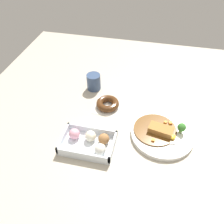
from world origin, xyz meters
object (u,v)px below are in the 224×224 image
Objects in this scene: curry_plate at (162,133)px; chocolate_ring_donut at (108,104)px; coffee_mug at (94,82)px; donut_box at (90,142)px.

chocolate_ring_donut is (0.26, -0.12, 0.00)m from curry_plate.
curry_plate is at bearing 154.36° from chocolate_ring_donut.
curry_plate is at bearing 145.74° from coffee_mug.
chocolate_ring_donut is at bearing -25.64° from curry_plate.
coffee_mug reaches higher than donut_box.
coffee_mug reaches higher than curry_plate.
coffee_mug is (0.08, -0.36, 0.02)m from donut_box.
coffee_mug is at bearing -50.23° from chocolate_ring_donut.
chocolate_ring_donut is 1.64× the size of coffee_mug.
curry_plate is 1.22× the size of donut_box.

